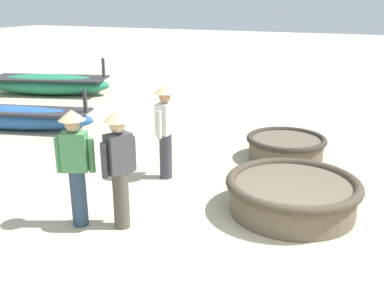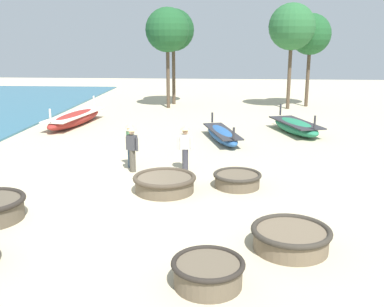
{
  "view_description": "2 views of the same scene",
  "coord_description": "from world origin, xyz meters",
  "px_view_note": "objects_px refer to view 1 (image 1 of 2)",
  "views": [
    {
      "loc": [
        -4.47,
        -0.66,
        3.03
      ],
      "look_at": [
        1.69,
        2.1,
        0.71
      ],
      "focal_mm": 42.0,
      "sensor_mm": 36.0,
      "label": 1
    },
    {
      "loc": [
        3.56,
        -12.89,
        4.75
      ],
      "look_at": [
        2.43,
        2.6,
        0.71
      ],
      "focal_mm": 42.0,
      "sensor_mm": 36.0,
      "label": 2
    }
  ],
  "objects_px": {
    "long_boat_green_hull": "(49,84)",
    "fisherman_crouching": "(165,126)",
    "coracle_center": "(292,194)",
    "coracle_nearest": "(286,147)",
    "long_boat_red_hull": "(10,117)",
    "fisherman_by_coracle": "(76,161)",
    "fisherman_standing_left": "(119,163)"
  },
  "relations": [
    {
      "from": "fisherman_by_coracle",
      "to": "coracle_center",
      "type": "bearing_deg",
      "value": -58.41
    },
    {
      "from": "fisherman_standing_left",
      "to": "fisherman_crouching",
      "type": "distance_m",
      "value": 1.91
    },
    {
      "from": "coracle_nearest",
      "to": "fisherman_standing_left",
      "type": "distance_m",
      "value": 4.07
    },
    {
      "from": "coracle_center",
      "to": "long_boat_green_hull",
      "type": "relative_size",
      "value": 0.46
    },
    {
      "from": "coracle_nearest",
      "to": "long_boat_red_hull",
      "type": "xyz_separation_m",
      "value": [
        -0.55,
        6.7,
        0.05
      ]
    },
    {
      "from": "coracle_nearest",
      "to": "fisherman_by_coracle",
      "type": "distance_m",
      "value": 4.47
    },
    {
      "from": "fisherman_standing_left",
      "to": "long_boat_red_hull",
      "type": "bearing_deg",
      "value": 58.8
    },
    {
      "from": "long_boat_green_hull",
      "to": "fisherman_by_coracle",
      "type": "bearing_deg",
      "value": -136.7
    },
    {
      "from": "coracle_center",
      "to": "coracle_nearest",
      "type": "relative_size",
      "value": 1.27
    },
    {
      "from": "fisherman_by_coracle",
      "to": "fisherman_crouching",
      "type": "bearing_deg",
      "value": -7.97
    },
    {
      "from": "long_boat_green_hull",
      "to": "fisherman_crouching",
      "type": "relative_size",
      "value": 2.59
    },
    {
      "from": "long_boat_green_hull",
      "to": "fisherman_by_coracle",
      "type": "xyz_separation_m",
      "value": [
        -7.09,
        -6.68,
        0.6
      ]
    },
    {
      "from": "long_boat_red_hull",
      "to": "long_boat_green_hull",
      "type": "distance_m",
      "value": 4.22
    },
    {
      "from": "fisherman_by_coracle",
      "to": "fisherman_crouching",
      "type": "distance_m",
      "value": 2.09
    },
    {
      "from": "coracle_center",
      "to": "long_boat_red_hull",
      "type": "xyz_separation_m",
      "value": [
        1.75,
        7.33,
        0.01
      ]
    },
    {
      "from": "coracle_nearest",
      "to": "fisherman_by_coracle",
      "type": "xyz_separation_m",
      "value": [
        -3.93,
        2.01,
        0.7
      ]
    },
    {
      "from": "long_boat_red_hull",
      "to": "fisherman_standing_left",
      "type": "distance_m",
      "value": 6.19
    },
    {
      "from": "fisherman_by_coracle",
      "to": "long_boat_red_hull",
      "type": "bearing_deg",
      "value": 54.27
    },
    {
      "from": "long_boat_green_hull",
      "to": "coracle_center",
      "type": "bearing_deg",
      "value": -120.4
    },
    {
      "from": "long_boat_red_hull",
      "to": "fisherman_crouching",
      "type": "bearing_deg",
      "value": -104.62
    },
    {
      "from": "fisherman_by_coracle",
      "to": "fisherman_standing_left",
      "type": "distance_m",
      "value": 0.6
    },
    {
      "from": "long_boat_green_hull",
      "to": "fisherman_standing_left",
      "type": "xyz_separation_m",
      "value": [
        -6.91,
        -7.26,
        0.6
      ]
    },
    {
      "from": "long_boat_red_hull",
      "to": "fisherman_by_coracle",
      "type": "height_order",
      "value": "fisherman_by_coracle"
    },
    {
      "from": "coracle_center",
      "to": "fisherman_standing_left",
      "type": "xyz_separation_m",
      "value": [
        -1.44,
        2.07,
        0.67
      ]
    },
    {
      "from": "coracle_center",
      "to": "coracle_nearest",
      "type": "distance_m",
      "value": 2.39
    },
    {
      "from": "long_boat_red_hull",
      "to": "fisherman_standing_left",
      "type": "bearing_deg",
      "value": -121.2
    },
    {
      "from": "coracle_center",
      "to": "long_boat_red_hull",
      "type": "height_order",
      "value": "long_boat_red_hull"
    },
    {
      "from": "fisherman_standing_left",
      "to": "long_boat_green_hull",
      "type": "bearing_deg",
      "value": 46.42
    },
    {
      "from": "long_boat_green_hull",
      "to": "fisherman_crouching",
      "type": "height_order",
      "value": "fisherman_crouching"
    },
    {
      "from": "coracle_center",
      "to": "fisherman_crouching",
      "type": "xyz_separation_m",
      "value": [
        0.45,
        2.35,
        0.67
      ]
    },
    {
      "from": "long_boat_green_hull",
      "to": "fisherman_by_coracle",
      "type": "height_order",
      "value": "fisherman_by_coracle"
    },
    {
      "from": "coracle_nearest",
      "to": "long_boat_red_hull",
      "type": "height_order",
      "value": "long_boat_red_hull"
    }
  ]
}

